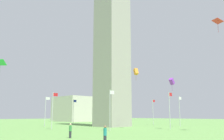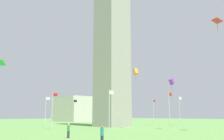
{
  "view_description": "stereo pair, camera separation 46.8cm",
  "coord_description": "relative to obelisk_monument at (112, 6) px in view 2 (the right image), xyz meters",
  "views": [
    {
      "loc": [
        -41.32,
        -43.26,
        2.71
      ],
      "look_at": [
        0.0,
        0.0,
        13.66
      ],
      "focal_mm": 39.5,
      "sensor_mm": 36.0,
      "label": 1
    },
    {
      "loc": [
        -40.98,
        -43.58,
        2.71
      ],
      "look_at": [
        0.0,
        0.0,
        13.66
      ],
      "focal_mm": 39.5,
      "sensor_mm": 36.0,
      "label": 2
    }
  ],
  "objects": [
    {
      "name": "flagpole_sw",
      "position": [
        -11.33,
        -11.4,
        -26.51
      ],
      "size": [
        1.12,
        0.14,
        7.15
      ],
      "color": "silver",
      "rests_on": "ground"
    },
    {
      "name": "flagpole_se",
      "position": [
        -11.33,
        11.4,
        -26.51
      ],
      "size": [
        1.12,
        0.14,
        7.15
      ],
      "color": "silver",
      "rests_on": "ground"
    },
    {
      "name": "person_green_shirt",
      "position": [
        -24.02,
        -17.93,
        -29.62
      ],
      "size": [
        0.32,
        0.32,
        1.71
      ],
      "rotation": [
        0.0,
        0.0,
        0.98
      ],
      "color": "#2D2D38",
      "rests_on": "ground"
    },
    {
      "name": "flagpole_e",
      "position": [
        0.07,
        16.12,
        -26.51
      ],
      "size": [
        1.12,
        0.14,
        7.15
      ],
      "color": "silver",
      "rests_on": "ground"
    },
    {
      "name": "kite_red_diamond",
      "position": [
        -0.57,
        -26.84,
        -11.94
      ],
      "size": [
        1.85,
        1.89,
        2.31
      ],
      "color": "red"
    },
    {
      "name": "distant_building",
      "position": [
        29.12,
        46.58,
        -25.23
      ],
      "size": [
        28.19,
        16.36,
        10.47
      ],
      "color": "beige",
      "rests_on": "ground"
    },
    {
      "name": "kite_orange_box",
      "position": [
        -2.06,
        -9.52,
        -18.67
      ],
      "size": [
        1.12,
        1.37,
        2.72
      ],
      "color": "orange"
    },
    {
      "name": "flagpole_nw",
      "position": [
        11.47,
        -11.4,
        -26.51
      ],
      "size": [
        1.12,
        0.14,
        7.15
      ],
      "color": "silver",
      "rests_on": "ground"
    },
    {
      "name": "flagpole_n",
      "position": [
        16.19,
        0.0,
        -26.51
      ],
      "size": [
        1.12,
        0.14,
        7.15
      ],
      "color": "silver",
      "rests_on": "ground"
    },
    {
      "name": "ground_plane",
      "position": [
        0.0,
        0.0,
        -30.47
      ],
      "size": [
        260.0,
        260.0,
        0.0
      ],
      "primitive_type": "plane",
      "color": "#609347"
    },
    {
      "name": "kite_purple_box",
      "position": [
        1.36,
        -16.03,
        -21.09
      ],
      "size": [
        1.37,
        0.81,
        2.64
      ],
      "color": "purple"
    },
    {
      "name": "flagpole_s",
      "position": [
        -16.06,
        0.0,
        -26.51
      ],
      "size": [
        1.12,
        0.14,
        7.15
      ],
      "color": "silver",
      "rests_on": "ground"
    },
    {
      "name": "flagpole_w",
      "position": [
        0.07,
        -16.12,
        -26.51
      ],
      "size": [
        1.12,
        0.14,
        7.15
      ],
      "color": "silver",
      "rests_on": "ground"
    },
    {
      "name": "kite_green_diamond",
      "position": [
        -27.83,
        -3.59,
        -19.63
      ],
      "size": [
        2.08,
        2.09,
        2.54
      ],
      "color": "green"
    },
    {
      "name": "obelisk_monument",
      "position": [
        0.0,
        0.0,
        0.0
      ],
      "size": [
        6.7,
        6.7,
        60.94
      ],
      "color": "#A8A399",
      "rests_on": "ground"
    },
    {
      "name": "person_teal_shirt",
      "position": [
        -25.29,
        -25.53,
        -29.61
      ],
      "size": [
        0.32,
        0.32,
        1.73
      ],
      "rotation": [
        0.0,
        0.0,
        0.84
      ],
      "color": "#2D2D38",
      "rests_on": "ground"
    },
    {
      "name": "flagpole_ne",
      "position": [
        11.47,
        11.4,
        -26.51
      ],
      "size": [
        1.12,
        0.14,
        7.15
      ],
      "color": "silver",
      "rests_on": "ground"
    }
  ]
}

